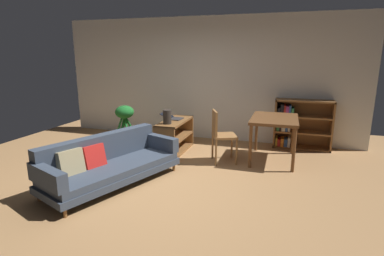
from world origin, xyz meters
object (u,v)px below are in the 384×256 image
Objects in this scene: fabric_couch at (108,163)px; desk_speaker at (167,117)px; media_console at (175,136)px; potted_floor_plant at (125,122)px; bookshelf at (298,124)px; open_laptop at (173,117)px; dining_chair_near at (221,133)px; dining_table at (274,123)px.

desk_speaker is (0.37, 1.43, 0.44)m from fabric_couch.
media_console is 4.39× the size of desk_speaker.
desk_speaker reaches higher than fabric_couch.
bookshelf is at bearing 17.81° from potted_floor_plant.
media_console is 1.02× the size of bookshelf.
media_console is at bearing -156.37° from bookshelf.
bookshelf is at bearing 20.09° from open_laptop.
dining_chair_near is at bearing -22.84° from open_laptop.
desk_speaker is 2.72m from bookshelf.
potted_floor_plant is 0.80× the size of dining_table.
potted_floor_plant is at bearing 111.46° from fabric_couch.
potted_floor_plant reaches higher than open_laptop.
desk_speaker is 0.24× the size of dining_table.
media_console is 0.55m from desk_speaker.
potted_floor_plant is 2.06m from dining_chair_near.
dining_table is at bearing 10.91° from desk_speaker.
desk_speaker is at bearing -95.17° from media_console.
potted_floor_plant reaches higher than media_console.
open_laptop is (0.31, 1.88, 0.34)m from fabric_couch.
potted_floor_plant is 3.56m from bookshelf.
fabric_couch reaches higher than media_console.
media_console is (0.40, 1.74, -0.01)m from fabric_couch.
open_laptop is at bearing 97.92° from desk_speaker.
open_laptop is 1.18m from dining_chair_near.
desk_speaker is at bearing 75.46° from fabric_couch.
dining_table is (2.94, 0.12, 0.16)m from potted_floor_plant.
media_console is 1.29× the size of potted_floor_plant.
open_laptop is at bearing 157.16° from dining_chair_near.
bookshelf is at bearing 65.14° from dining_table.
dining_table is 1.08m from bookshelf.
bookshelf is (3.39, 1.09, -0.04)m from potted_floor_plant.
fabric_couch is 1.79m from media_console.
potted_floor_plant reaches higher than fabric_couch.
media_console is 1.92m from dining_table.
bookshelf is (0.45, 0.96, -0.20)m from dining_table.
open_laptop is at bearing 124.02° from media_console.
desk_speaker is (-0.03, -0.31, 0.45)m from media_console.
dining_chair_near is at bearing -17.95° from media_console.
open_laptop is 0.40× the size of dining_table.
bookshelf is (2.42, 0.88, -0.16)m from open_laptop.
dining_table is at bearing 22.76° from dining_chair_near.
fabric_couch is 8.48× the size of desk_speaker.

